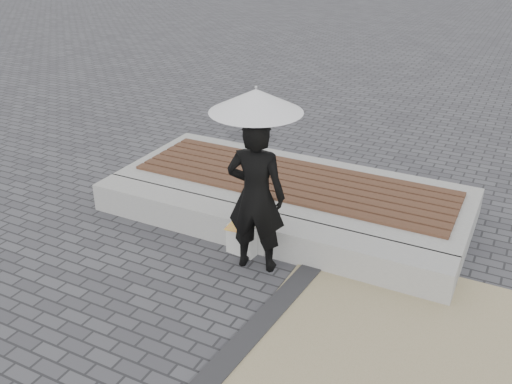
% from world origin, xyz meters
% --- Properties ---
extents(ground, '(80.00, 80.00, 0.00)m').
position_xyz_m(ground, '(0.00, 0.00, 0.00)').
color(ground, '#48484D').
rests_on(ground, ground).
extents(edging_band, '(0.61, 5.20, 0.04)m').
position_xyz_m(edging_band, '(0.75, -0.50, 0.02)').
color(edging_band, '#2C2C2E').
rests_on(edging_band, ground).
extents(seating_ledge, '(5.00, 0.45, 0.40)m').
position_xyz_m(seating_ledge, '(0.00, 1.60, 0.20)').
color(seating_ledge, '#A6A6A2').
rests_on(seating_ledge, ground).
extents(timber_platform, '(5.00, 2.00, 0.40)m').
position_xyz_m(timber_platform, '(0.00, 2.80, 0.20)').
color(timber_platform, '#A6A7A2').
rests_on(timber_platform, ground).
extents(timber_decking, '(4.60, 1.40, 0.04)m').
position_xyz_m(timber_decking, '(0.00, 2.80, 0.42)').
color(timber_decking, brown).
rests_on(timber_decking, timber_platform).
extents(woman, '(0.76, 0.57, 1.89)m').
position_xyz_m(woman, '(0.24, 1.15, 0.95)').
color(woman, black).
rests_on(woman, ground).
extents(parasol, '(1.03, 1.03, 1.31)m').
position_xyz_m(parasol, '(0.24, 1.15, 2.08)').
color(parasol, '#AFAFB4').
rests_on(parasol, ground).
extents(handbag, '(0.36, 0.25, 0.24)m').
position_xyz_m(handbag, '(0.01, 1.44, 0.52)').
color(handbag, black).
rests_on(handbag, seating_ledge).
extents(canvas_tote, '(0.39, 0.20, 0.39)m').
position_xyz_m(canvas_tote, '(-0.04, 1.31, 0.20)').
color(canvas_tote, '#B9BAB5').
rests_on(canvas_tote, ground).
extents(magazine, '(0.33, 0.25, 0.01)m').
position_xyz_m(magazine, '(-0.04, 1.26, 0.40)').
color(magazine, '#EA5346').
rests_on(magazine, canvas_tote).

